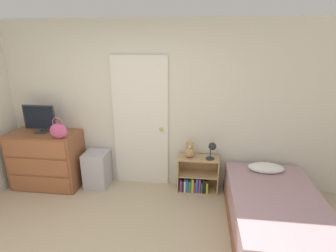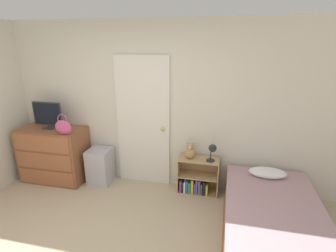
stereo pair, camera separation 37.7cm
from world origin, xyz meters
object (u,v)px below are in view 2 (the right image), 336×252
Objects in this scene: bookshelf at (196,179)px; bed at (272,219)px; tv at (47,115)px; teddy_bear at (190,151)px; desk_lamp at (212,150)px; storage_bin at (101,166)px; handbag at (63,127)px; dresser at (54,154)px.

bed reaches higher than bookshelf.
tv is 2.57m from bookshelf.
desk_lamp is (0.33, -0.04, 0.08)m from teddy_bear.
bookshelf is (1.58, 0.05, -0.08)m from storage_bin.
teddy_bear reaches higher than bed.
desk_lamp is (2.62, 0.06, -0.37)m from tv.
teddy_bear is at bearing 1.86° from storage_bin.
storage_bin is at bearing -178.14° from teddy_bear.
handbag reaches higher than bed.
handbag is 0.17× the size of bed.
dresser is 1.83× the size of storage_bin.
handbag reaches higher than storage_bin.
handbag is 0.52× the size of bookshelf.
teddy_bear reaches higher than storage_bin.
handbag is 0.88m from storage_bin.
handbag is at bearing -26.50° from dresser.
handbag is at bearing -27.10° from tv.
tv is (-0.04, 0.02, 0.67)m from dresser.
storage_bin is at bearing 32.78° from handbag.
tv is 0.47m from handbag.
dresser is 2.27m from teddy_bear.
tv is 0.80× the size of bookshelf.
desk_lamp is at bearing 6.97° from handbag.
teddy_bear is (2.29, 0.11, -0.45)m from tv.
tv is at bearing -178.65° from desk_lamp.
bookshelf is (2.40, 0.10, -0.91)m from tv.
bookshelf is 1.26m from bed.
teddy_bear is at bearing 172.46° from desk_lamp.
dresser is at bearing -174.08° from storage_bin.
bed is (3.36, -0.65, -0.22)m from dresser.
dresser is at bearing 153.50° from handbag.
bookshelf is at bearing 169.07° from desk_lamp.
bookshelf is 0.33× the size of bed.
dresser is at bearing -176.72° from teddy_bear.
teddy_bear is at bearing 2.64° from tv.
teddy_bear is (1.88, 0.31, -0.35)m from handbag.
bookshelf is at bearing -0.71° from teddy_bear.
desk_lamp is (2.58, 0.09, 0.30)m from dresser.
bookshelf is 0.47m from teddy_bear.
storage_bin is at bearing 4.02° from tv.
dresser is 2.38m from bookshelf.
storage_bin reaches higher than bookshelf.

